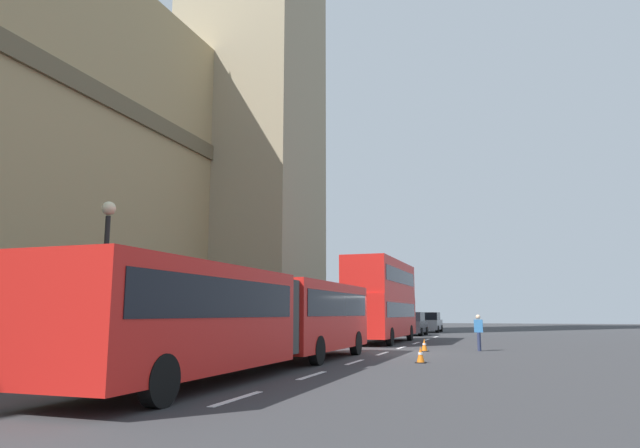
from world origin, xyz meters
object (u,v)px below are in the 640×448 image
articulated_bus (262,313)px  traffic_cone_middle (424,345)px  sedan_lead (413,324)px  double_decker_bus (382,297)px  street_lamp (105,271)px  sedan_trailing (430,322)px  traffic_cone_west (421,355)px  pedestrian_near_cones (479,331)px

articulated_bus → traffic_cone_middle: 11.09m
articulated_bus → sedan_lead: size_ratio=3.91×
double_decker_bus → street_lamp: (-19.32, 4.50, 0.35)m
sedan_lead → traffic_cone_middle: bearing=-169.1°
sedan_lead → sedan_trailing: (8.38, -0.26, 0.00)m
articulated_bus → traffic_cone_middle: articulated_bus is taller
sedan_trailing → traffic_cone_west: 33.79m
traffic_cone_middle → double_decker_bus: bearing=26.9°
sedan_lead → sedan_trailing: 8.38m
sedan_lead → pedestrian_near_cones: size_ratio=2.60×
street_lamp → traffic_cone_west: bearing=-55.2°
articulated_bus → double_decker_bus: bearing=0.0°
traffic_cone_west → street_lamp: street_lamp is taller
traffic_cone_west → pedestrian_near_cones: size_ratio=0.34×
double_decker_bus → pedestrian_near_cones: double_decker_bus is taller
double_decker_bus → articulated_bus: bearing=-180.0°
double_decker_bus → sedan_trailing: (20.33, -0.15, -1.80)m
double_decker_bus → traffic_cone_middle: 8.19m
articulated_bus → traffic_cone_west: bearing=-45.8°
double_decker_bus → street_lamp: size_ratio=1.87×
traffic_cone_west → sedan_lead: bearing=10.0°
sedan_lead → pedestrian_near_cones: (-17.79, -6.06, -0.00)m
articulated_bus → traffic_cone_middle: bearing=-18.8°
sedan_lead → traffic_cone_middle: size_ratio=7.59×
sedan_trailing → street_lamp: bearing=173.3°
sedan_lead → traffic_cone_middle: 19.28m
traffic_cone_middle → sedan_trailing: bearing=7.1°
articulated_bus → street_lamp: (-1.94, 4.51, 1.31)m
street_lamp → traffic_cone_middle: bearing=-33.1°
traffic_cone_west → traffic_cone_middle: size_ratio=1.00×
traffic_cone_west → street_lamp: size_ratio=0.11×
double_decker_bus → sedan_lead: size_ratio=2.24×
traffic_cone_west → pedestrian_near_cones: pedestrian_near_cones is taller
sedan_trailing → street_lamp: size_ratio=0.83×
traffic_cone_west → double_decker_bus: bearing=18.1°
double_decker_bus → street_lamp: 19.85m
street_lamp → pedestrian_near_cones: size_ratio=3.12×
street_lamp → double_decker_bus: bearing=-13.1°
traffic_cone_middle → street_lamp: street_lamp is taller
articulated_bus → pedestrian_near_cones: 13.01m
traffic_cone_west → traffic_cone_middle: 6.27m
double_decker_bus → sedan_lead: bearing=0.5°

